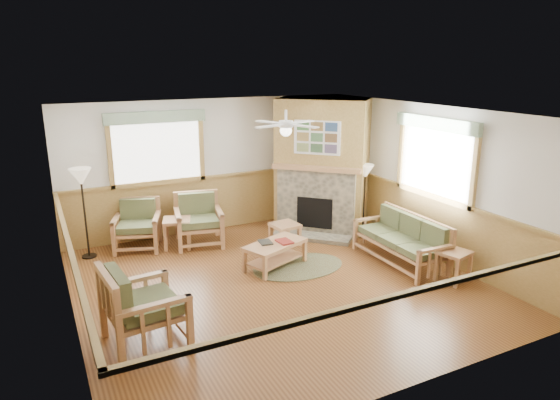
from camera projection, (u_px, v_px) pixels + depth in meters
name	position (u px, v px, depth m)	size (l,w,h in m)	color
floor	(277.00, 283.00, 7.96)	(6.00, 6.00, 0.01)	brown
ceiling	(277.00, 112.00, 7.23)	(6.00, 6.00, 0.01)	white
wall_back	(212.00, 166.00, 10.17)	(6.00, 0.02, 2.70)	silver
wall_front	(410.00, 275.00, 5.02)	(6.00, 0.02, 2.70)	silver
wall_left	(65.00, 231.00, 6.29)	(0.02, 6.00, 2.70)	silver
wall_right	(428.00, 181.00, 8.89)	(0.02, 6.00, 2.70)	silver
wainscot	(277.00, 251.00, 7.81)	(6.00, 6.00, 1.10)	olive
fireplace	(322.00, 165.00, 10.24)	(2.20, 2.20, 2.70)	olive
window_back	(154.00, 110.00, 9.34)	(1.90, 0.16, 1.50)	white
window_right	(440.00, 116.00, 8.38)	(0.16, 1.90, 1.50)	white
ceiling_fan	(286.00, 112.00, 7.63)	(1.24, 1.24, 0.36)	white
sofa	(400.00, 240.00, 8.67)	(0.74, 1.81, 0.83)	#AC7A50
armchair_back_left	(137.00, 225.00, 9.31)	(0.81, 0.81, 0.91)	#AC7A50
armchair_back_right	(199.00, 220.00, 9.52)	(0.86, 0.86, 0.96)	#AC7A50
armchair_left	(144.00, 305.00, 6.17)	(0.92, 0.92, 1.03)	#AC7A50
coffee_table	(275.00, 255.00, 8.52)	(1.10, 0.55, 0.44)	#AC7A50
end_table_chairs	(177.00, 233.00, 9.40)	(0.50, 0.48, 0.56)	#AC7A50
end_table_sofa	(453.00, 266.00, 7.97)	(0.46, 0.44, 0.51)	#AC7A50
footstool	(285.00, 234.00, 9.57)	(0.48, 0.48, 0.42)	#AC7A50
braided_rug	(298.00, 266.00, 8.58)	(1.63, 1.63, 0.01)	brown
floor_lamp_left	(85.00, 213.00, 8.79)	(0.38, 0.38, 1.64)	black
floor_lamp_right	(364.00, 200.00, 9.93)	(0.34, 0.34, 1.47)	black
book_red	(284.00, 241.00, 8.47)	(0.22, 0.30, 0.03)	maroon
book_dark	(265.00, 241.00, 8.45)	(0.20, 0.27, 0.03)	#262520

